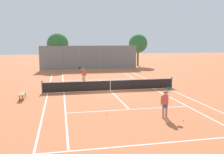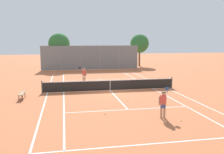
# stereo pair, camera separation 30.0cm
# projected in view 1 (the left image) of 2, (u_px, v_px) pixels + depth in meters

# --- Properties ---
(ground_plane) EXTENTS (120.00, 120.00, 0.00)m
(ground_plane) POSITION_uv_depth(u_px,v_px,m) (110.00, 90.00, 22.57)
(ground_plane) COLOR #BC663D
(court_line_markings) EXTENTS (11.10, 23.90, 0.01)m
(court_line_markings) POSITION_uv_depth(u_px,v_px,m) (110.00, 90.00, 22.57)
(court_line_markings) COLOR silver
(court_line_markings) RESTS_ON ground
(tennis_net) EXTENTS (12.00, 0.10, 1.07)m
(tennis_net) POSITION_uv_depth(u_px,v_px,m) (110.00, 85.00, 22.49)
(tennis_net) COLOR #474C47
(tennis_net) RESTS_ON ground
(player_near_side) EXTENTS (0.81, 0.70, 1.77)m
(player_near_side) POSITION_uv_depth(u_px,v_px,m) (165.00, 102.00, 14.51)
(player_near_side) COLOR tan
(player_near_side) RESTS_ON ground
(player_far_left) EXTENTS (0.86, 0.68, 1.77)m
(player_far_left) POSITION_uv_depth(u_px,v_px,m) (84.00, 74.00, 26.31)
(player_far_left) COLOR tan
(player_far_left) RESTS_ON ground
(loose_tennis_ball_0) EXTENTS (0.07, 0.07, 0.07)m
(loose_tennis_ball_0) POSITION_uv_depth(u_px,v_px,m) (77.00, 76.00, 31.05)
(loose_tennis_ball_0) COLOR #D1DB33
(loose_tennis_ball_0) RESTS_ON ground
(loose_tennis_ball_1) EXTENTS (0.07, 0.07, 0.07)m
(loose_tennis_ball_1) POSITION_uv_depth(u_px,v_px,m) (64.00, 79.00, 28.68)
(loose_tennis_ball_1) COLOR #D1DB33
(loose_tennis_ball_1) RESTS_ON ground
(loose_tennis_ball_2) EXTENTS (0.07, 0.07, 0.07)m
(loose_tennis_ball_2) POSITION_uv_depth(u_px,v_px,m) (107.00, 114.00, 15.28)
(loose_tennis_ball_2) COLOR #D1DB33
(loose_tennis_ball_2) RESTS_ON ground
(loose_tennis_ball_3) EXTENTS (0.07, 0.07, 0.07)m
(loose_tennis_ball_3) POSITION_uv_depth(u_px,v_px,m) (129.00, 101.00, 18.56)
(loose_tennis_ball_3) COLOR #D1DB33
(loose_tennis_ball_3) RESTS_ON ground
(loose_tennis_ball_4) EXTENTS (0.07, 0.07, 0.07)m
(loose_tennis_ball_4) POSITION_uv_depth(u_px,v_px,m) (183.00, 120.00, 14.08)
(loose_tennis_ball_4) COLOR #D1DB33
(loose_tennis_ball_4) RESTS_ON ground
(courtside_bench) EXTENTS (0.36, 1.50, 0.47)m
(courtside_bench) POSITION_uv_depth(u_px,v_px,m) (22.00, 94.00, 19.14)
(courtside_bench) COLOR olive
(courtside_bench) RESTS_ON ground
(back_fence) EXTENTS (14.85, 0.08, 3.70)m
(back_fence) POSITION_uv_depth(u_px,v_px,m) (89.00, 58.00, 38.02)
(back_fence) COLOR gray
(back_fence) RESTS_ON ground
(tree_behind_left) EXTENTS (3.28, 3.28, 5.58)m
(tree_behind_left) POSITION_uv_depth(u_px,v_px,m) (58.00, 44.00, 38.37)
(tree_behind_left) COLOR brown
(tree_behind_left) RESTS_ON ground
(tree_behind_right) EXTENTS (3.21, 3.21, 5.54)m
(tree_behind_right) POSITION_uv_depth(u_px,v_px,m) (137.00, 44.00, 43.37)
(tree_behind_right) COLOR brown
(tree_behind_right) RESTS_ON ground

